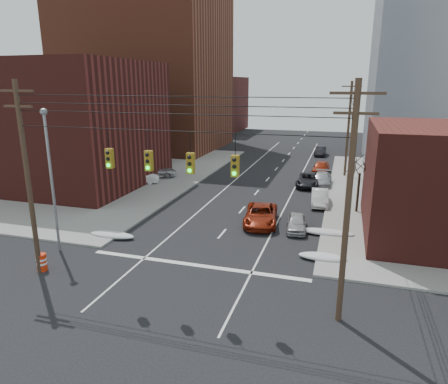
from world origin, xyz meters
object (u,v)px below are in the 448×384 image
Objects in this scene: lot_car_b at (157,171)px; lot_car_d at (141,164)px; parked_car_a at (297,223)px; construction_barrel at (42,262)px; parked_car_e at (321,168)px; lot_car_a at (140,177)px; parked_car_d at (322,179)px; parked_car_f at (320,151)px; lot_car_c at (72,181)px; parked_car_b at (320,198)px; red_pickup at (261,215)px; parked_car_c at (309,180)px.

lot_car_b reaches higher than lot_car_d.
parked_car_a is 3.45× the size of construction_barrel.
lot_car_a is at bearing -144.56° from parked_car_e.
parked_car_d is 1.13× the size of parked_car_f.
parked_car_d is 18.79m from lot_car_b.
lot_car_d is (-21.61, 16.06, 0.16)m from parked_car_a.
parked_car_e reaches higher than lot_car_c.
lot_car_d is at bearing -139.23° from parked_car_f.
parked_car_f is 27.12m from lot_car_b.
parked_car_b is 1.05× the size of lot_car_a.
lot_car_c is (-21.33, 5.03, 0.08)m from red_pickup.
red_pickup is 20.18m from parked_car_e.
parked_car_d is 1.19× the size of lot_car_a.
lot_car_b is 1.29× the size of lot_car_d.
construction_barrel is at bearing 170.23° from lot_car_b.
parked_car_f is at bearing 84.25° from parked_car_a.
parked_car_d is at bearing -103.85° from lot_car_b.
lot_car_b is (-17.35, -1.26, 0.10)m from parked_car_c.
parked_car_a is at bearing -87.89° from parked_car_f.
lot_car_d is at bearing 137.00° from parked_car_a.
parked_car_b is at bearing -75.63° from parked_car_c.
red_pickup is 15.95m from construction_barrel.
lot_car_b is at bearing -25.27° from lot_car_a.
lot_car_a is (-17.75, -4.56, 0.11)m from parked_car_c.
lot_car_d is at bearing 6.25° from lot_car_c.
construction_barrel is (-10.80, -11.74, -0.20)m from red_pickup.
lot_car_d is (-18.73, 15.41, 0.03)m from red_pickup.
parked_car_b is at bearing 50.84° from construction_barrel.
parked_car_b is at bearing 50.00° from red_pickup.
construction_barrel is (-13.67, -11.10, -0.08)m from parked_car_a.
red_pickup is at bearing 160.95° from parked_car_a.
parked_car_f is 0.92× the size of lot_car_c.
parked_car_e reaches higher than parked_car_d.
parked_car_f is at bearing -59.26° from lot_car_b.
parked_car_c is 1.07× the size of lot_car_b.
red_pickup is 1.47× the size of lot_car_d.
lot_car_b is 9.48m from lot_car_c.
parked_car_d is 1.02× the size of lot_car_b.
parked_car_f is at bearing 77.68° from red_pickup.
red_pickup reaches higher than lot_car_d.
red_pickup is 5.12× the size of construction_barrel.
parked_car_e is 12.91m from parked_car_f.
parked_car_c reaches higher than parked_car_d.
parked_car_d is 1.32× the size of lot_car_d.
lot_car_b is at bearing -173.38° from parked_car_d.
lot_car_d reaches higher than parked_car_b.
parked_car_a is at bearing -144.87° from lot_car_b.
lot_car_d is (-21.24, 2.21, 0.07)m from parked_car_c.
parked_car_d reaches higher than parked_car_a.
red_pickup reaches higher than parked_car_c.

